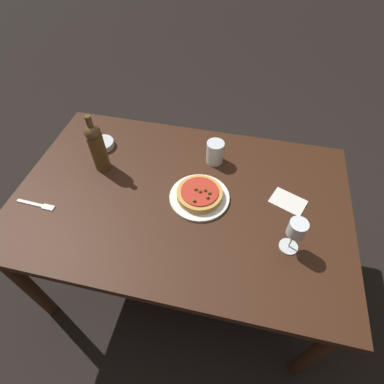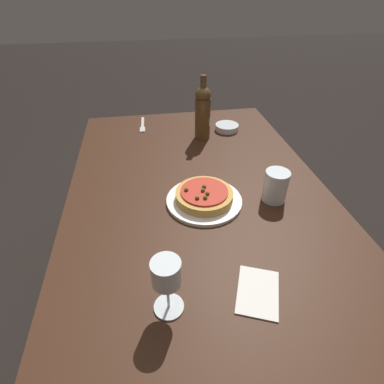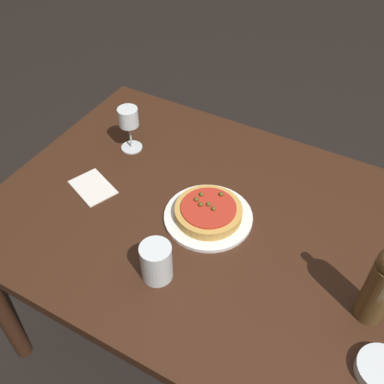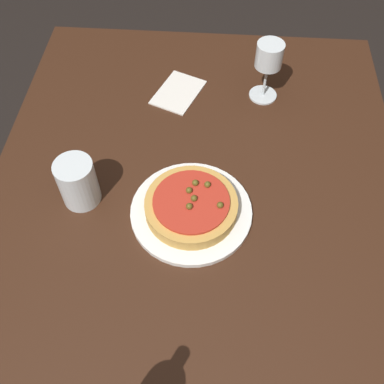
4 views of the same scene
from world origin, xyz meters
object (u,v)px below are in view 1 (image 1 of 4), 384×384
wine_bottle (97,146)px  water_cup (215,152)px  pizza (200,194)px  side_bowl (103,144)px  dining_table (181,206)px  wine_glass (296,230)px  fork (38,205)px  dinner_plate (199,197)px

wine_bottle → water_cup: 0.54m
pizza → side_bowl: size_ratio=1.72×
dining_table → water_cup: bearing=-113.0°
water_cup → side_bowl: 0.57m
wine_glass → fork: size_ratio=0.90×
dining_table → pizza: 0.13m
dinner_plate → fork: size_ratio=1.47×
wine_glass → fork: 1.05m
dining_table → fork: (0.58, 0.18, 0.08)m
dinner_plate → water_cup: 0.25m
dining_table → side_bowl: bearing=-26.3°
dining_table → dinner_plate: (-0.08, -0.01, 0.08)m
side_bowl → wine_bottle: bearing=114.0°
wine_glass → pizza: bearing=-22.8°
side_bowl → fork: 0.43m
dining_table → dinner_plate: bearing=-176.0°
wine_glass → fork: (1.05, 0.03, -0.11)m
dining_table → water_cup: 0.30m
dining_table → pizza: bearing=-176.2°
dining_table → side_bowl: (0.47, -0.23, 0.09)m
pizza → fork: bearing=16.0°
side_bowl → fork: bearing=74.1°
pizza → dinner_plate: bearing=-48.8°
dining_table → water_cup: size_ratio=12.99×
fork → dinner_plate: bearing=18.4°
fork → water_cup: bearing=34.5°
side_bowl → fork: (0.12, 0.41, -0.01)m
wine_glass → dining_table: bearing=-18.5°
wine_glass → water_cup: (0.36, -0.40, -0.06)m
wine_bottle → fork: size_ratio=1.63×
water_cup → wine_bottle: bearing=16.9°
wine_glass → water_cup: 0.54m
fork → side_bowl: bearing=76.5°
dinner_plate → wine_bottle: 0.51m
pizza → dining_table: bearing=3.8°
pizza → side_bowl: pizza is taller
pizza → side_bowl: bearing=-22.3°
pizza → wine_bottle: wine_bottle is taller
pizza → water_cup: size_ratio=1.76×
pizza → fork: (0.67, 0.19, -0.03)m
water_cup → dinner_plate: bearing=84.4°
dining_table → fork: bearing=17.6°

